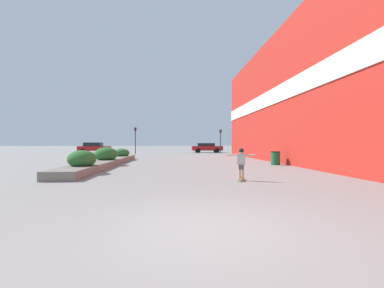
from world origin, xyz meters
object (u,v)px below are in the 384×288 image
object	(u,v)px
skateboarder	(241,160)
traffic_light_right	(221,137)
car_center_right	(207,147)
car_center_left	(269,148)
traffic_light_left	(135,136)
car_leftmost	(94,147)
skateboard	(241,179)
trash_bin	(275,158)

from	to	relation	value
skateboarder	traffic_light_right	size ratio (longest dim) A/B	0.34
car_center_right	traffic_light_right	size ratio (longest dim) A/B	1.39
car_center_left	traffic_light_left	bearing A→B (deg)	98.15
car_center_left	traffic_light_right	xyz separation A→B (m)	(-8.00, -2.98, 1.50)
car_center_left	car_leftmost	bearing A→B (deg)	85.93
car_center_left	car_center_right	xyz separation A→B (m)	(-9.38, 1.41, -0.01)
skateboarder	car_center_right	bearing A→B (deg)	104.51
car_leftmost	traffic_light_right	world-z (taller)	traffic_light_right
skateboarder	car_center_left	distance (m)	30.72
skateboard	car_center_right	xyz separation A→B (m)	(2.40, 29.78, 0.73)
car_center_right	car_center_left	bearing A→B (deg)	81.46
skateboarder	car_center_right	xyz separation A→B (m)	(2.40, 29.78, 0.01)
skateboard	car_center_left	size ratio (longest dim) A/B	0.18
car_leftmost	car_center_right	bearing A→B (deg)	88.39
car_leftmost	car_center_left	bearing A→B (deg)	85.93
car_center_left	skateboard	bearing A→B (deg)	157.44
skateboard	car_leftmost	world-z (taller)	car_leftmost
skateboard	skateboarder	world-z (taller)	skateboarder
skateboarder	trash_bin	bearing A→B (deg)	78.36
traffic_light_left	skateboard	bearing A→B (deg)	-72.85
trash_bin	traffic_light_left	distance (m)	22.24
car_center_right	skateboard	bearing A→B (deg)	-4.61
skateboarder	car_center_left	bearing A→B (deg)	86.56
traffic_light_left	traffic_light_right	bearing A→B (deg)	-0.78
skateboard	car_center_right	bearing A→B (deg)	104.51
skateboarder	skateboard	bearing A→B (deg)	109.12
car_center_right	traffic_light_left	bearing A→B (deg)	-67.66
trash_bin	traffic_light_right	world-z (taller)	traffic_light_right
skateboarder	car_leftmost	distance (m)	33.68
car_leftmost	traffic_light_right	distance (m)	19.26
car_leftmost	car_center_right	distance (m)	17.20
skateboard	car_leftmost	bearing A→B (deg)	135.17
trash_bin	car_leftmost	world-z (taller)	car_leftmost
skateboarder	car_leftmost	size ratio (longest dim) A/B	0.25
traffic_light_right	car_center_left	bearing A→B (deg)	20.41
car_center_left	trash_bin	bearing A→B (deg)	160.34
trash_bin	traffic_light_right	distance (m)	18.54
skateboard	traffic_light_right	bearing A→B (deg)	100.64
car_center_left	traffic_light_right	size ratio (longest dim) A/B	1.21
skateboard	traffic_light_right	size ratio (longest dim) A/B	0.22
traffic_light_left	car_leftmost	bearing A→B (deg)	145.69
trash_bin	car_leftmost	xyz separation A→B (m)	(-18.92, 23.31, 0.37)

